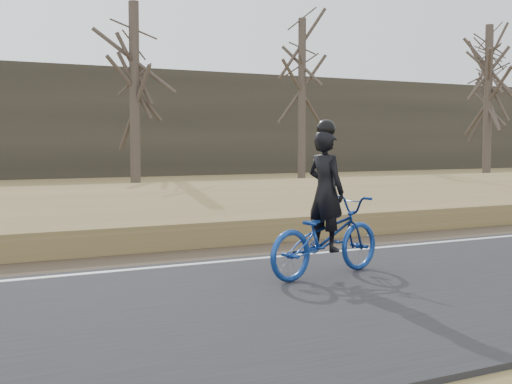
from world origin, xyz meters
TOP-DOWN VIEW (x-y plane):
  - ground at (0.00, 0.00)m, footprint 120.00×120.00m
  - edge_line at (0.00, 0.20)m, footprint 120.00×0.12m
  - shoulder at (0.00, 1.20)m, footprint 120.00×1.60m
  - embankment at (0.00, 4.20)m, footprint 120.00×5.00m
  - ballast at (0.00, 8.00)m, footprint 120.00×3.00m
  - railroad at (0.00, 8.00)m, footprint 120.00×2.40m
  - treeline_backdrop at (0.00, 30.00)m, footprint 120.00×4.00m
  - cyclist at (-3.43, -1.51)m, footprint 2.17×1.16m
  - bare_tree_near_left at (-0.63, 14.58)m, footprint 0.36×0.36m
  - bare_tree_center at (8.26, 17.64)m, footprint 0.36×0.36m
  - bare_tree_right at (15.80, 13.84)m, footprint 0.36×0.36m
  - bare_tree_far_right at (21.51, 19.18)m, footprint 0.36×0.36m

SIDE VIEW (x-z plane):
  - ground at x=0.00m, z-range 0.00..0.00m
  - shoulder at x=0.00m, z-range 0.00..0.04m
  - edge_line at x=0.00m, z-range 0.06..0.07m
  - embankment at x=0.00m, z-range 0.00..0.44m
  - ballast at x=0.00m, z-range 0.00..0.45m
  - railroad at x=0.00m, z-range 0.38..0.67m
  - cyclist at x=-3.43m, z-range -0.34..1.82m
  - treeline_backdrop at x=0.00m, z-range 0.00..6.00m
  - bare_tree_near_left at x=-0.63m, z-range 0.00..6.83m
  - bare_tree_right at x=15.80m, z-range 0.00..7.19m
  - bare_tree_center at x=8.26m, z-range 0.00..7.43m
  - bare_tree_far_right at x=21.51m, z-range 0.00..8.09m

